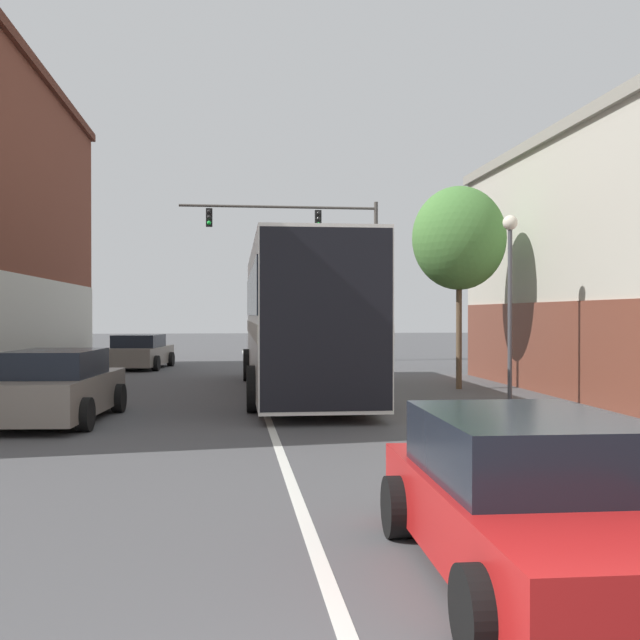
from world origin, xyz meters
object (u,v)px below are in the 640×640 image
(parked_car_left_mid, at_px, (140,352))
(traffic_signal_gantry, at_px, (320,245))
(bus, at_px, (299,314))
(hatchback_foreground, at_px, (531,502))
(street_tree_near, at_px, (459,238))
(parked_car_left_near, at_px, (59,387))
(street_lamp, at_px, (510,288))

(parked_car_left_mid, distance_m, traffic_signal_gantry, 9.49)
(bus, xyz_separation_m, hatchback_foreground, (0.54, -14.15, -1.51))
(traffic_signal_gantry, relative_size, street_tree_near, 1.56)
(hatchback_foreground, bearing_deg, traffic_signal_gantry, -1.94)
(parked_car_left_near, height_order, traffic_signal_gantry, traffic_signal_gantry)
(parked_car_left_near, xyz_separation_m, street_lamp, (9.70, 1.48, 2.03))
(hatchback_foreground, xyz_separation_m, parked_car_left_mid, (-5.82, 23.78, 0.02))
(hatchback_foreground, bearing_deg, parked_car_left_mid, 15.22)
(bus, relative_size, traffic_signal_gantry, 1.39)
(bus, height_order, traffic_signal_gantry, traffic_signal_gantry)
(bus, height_order, hatchback_foreground, bus)
(parked_car_left_near, height_order, parked_car_left_mid, parked_car_left_near)
(street_lamp, bearing_deg, street_tree_near, 90.20)
(traffic_signal_gantry, bearing_deg, bus, -99.28)
(hatchback_foreground, height_order, parked_car_left_mid, parked_car_left_mid)
(parked_car_left_near, bearing_deg, bus, -42.49)
(parked_car_left_near, distance_m, parked_car_left_mid, 14.41)
(street_lamp, bearing_deg, bus, 144.25)
(parked_car_left_near, xyz_separation_m, street_tree_near, (9.68, 5.29, 3.55))
(bus, relative_size, parked_car_left_mid, 2.86)
(street_tree_near, bearing_deg, street_lamp, -89.80)
(parked_car_left_near, bearing_deg, traffic_signal_gantry, -17.38)
(bus, bearing_deg, parked_car_left_near, 133.38)
(bus, height_order, parked_car_left_near, bus)
(parked_car_left_mid, bearing_deg, traffic_signal_gantry, -55.89)
(traffic_signal_gantry, distance_m, street_tree_near, 13.08)
(hatchback_foreground, relative_size, parked_car_left_mid, 0.94)
(parked_car_left_mid, bearing_deg, hatchback_foreground, -158.55)
(parked_car_left_near, bearing_deg, hatchback_foreground, -144.21)
(hatchback_foreground, xyz_separation_m, street_tree_near, (4.01, 14.66, 3.61))
(hatchback_foreground, distance_m, traffic_signal_gantry, 27.91)
(parked_car_left_near, relative_size, street_lamp, 0.99)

